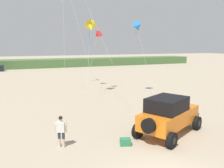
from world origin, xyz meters
TOP-DOWN VIEW (x-y plane):
  - dune_ridge at (-4.60, 50.62)m, footprint 90.00×6.24m
  - jeep at (3.00, 4.29)m, footprint 5.00×4.10m
  - person_watching at (-3.18, 4.88)m, footprint 0.57×0.43m
  - cooler_box at (-0.05, 3.80)m, footprint 0.64×0.52m
  - kite_white_parafoil at (2.20, 16.61)m, footprint 2.98×5.61m
  - kite_yellow_diamond at (3.52, 18.48)m, footprint 2.83×3.07m
  - kite_pink_ribbon at (6.79, 15.29)m, footprint 1.44×4.42m

SIDE VIEW (x-z plane):
  - cooler_box at x=-0.05m, z-range 0.00..0.38m
  - person_watching at x=-3.18m, z-range 0.10..1.77m
  - dune_ridge at x=-4.60m, z-range 0.00..1.88m
  - jeep at x=3.00m, z-range 0.07..2.33m
  - kite_yellow_diamond at x=3.52m, z-range 2.91..9.66m
  - kite_white_parafoil at x=2.20m, z-range 3.05..10.86m
  - kite_pink_ribbon at x=6.79m, z-range 3.16..10.84m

